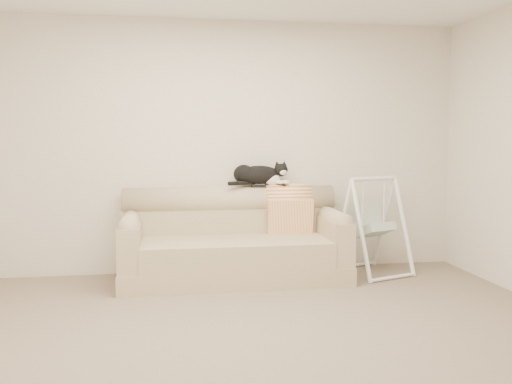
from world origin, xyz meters
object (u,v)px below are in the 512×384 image
remote_b (278,185)px  baby_swing (373,225)px  tuxedo_cat (259,175)px  sofa (233,244)px  remote_a (260,185)px

remote_b → baby_swing: size_ratio=0.17×
baby_swing → tuxedo_cat: bearing=167.7°
tuxedo_cat → sofa: bearing=-141.3°
sofa → baby_swing: size_ratio=2.17×
sofa → remote_b: (0.50, 0.23, 0.56)m
tuxedo_cat → baby_swing: (1.14, -0.25, -0.52)m
remote_b → baby_swing: (0.95, -0.24, -0.40)m
sofa → remote_a: size_ratio=12.08×
remote_a → baby_swing: size_ratio=0.18×
remote_b → tuxedo_cat: 0.23m
remote_a → baby_swing: baby_swing is taller
sofa → tuxedo_cat: tuxedo_cat is taller
sofa → remote_a: 0.67m
sofa → remote_a: bearing=35.6°
sofa → tuxedo_cat: 0.77m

